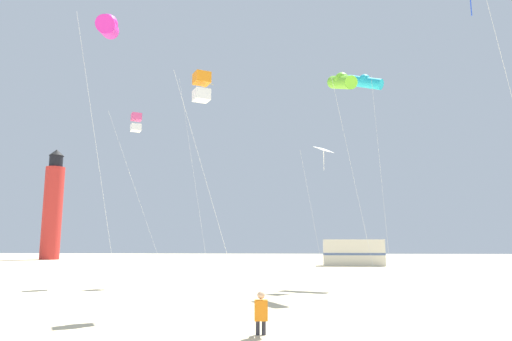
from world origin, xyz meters
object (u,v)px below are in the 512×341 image
kite_diamond_white (323,154)px  kite_tube_cyan (364,82)px  kite_box_rainbow (136,123)px  kite_diamond_gold (203,91)px  kite_tube_magenta (108,27)px  kite_tube_lime (342,82)px  kite_flyer_standing (261,313)px  lighthouse_distant (53,207)px  kite_box_orange (202,87)px  rv_van_cream (353,253)px

kite_diamond_white → kite_tube_cyan: bearing=48.5°
kite_box_rainbow → kite_diamond_gold: bearing=25.2°
kite_tube_magenta → kite_tube_lime: 12.13m
kite_flyer_standing → lighthouse_distant: lighthouse_distant is taller
kite_flyer_standing → kite_box_rainbow: (-8.80, 14.73, 9.27)m
kite_box_orange → lighthouse_distant: 59.05m
kite_box_rainbow → kite_diamond_white: bearing=-8.8°
kite_flyer_standing → kite_tube_lime: (3.61, 10.97, 10.24)m
kite_tube_cyan → rv_van_cream: size_ratio=2.07×
kite_diamond_gold → kite_tube_lime: bearing=-33.3°
kite_tube_cyan → rv_van_cream: (1.84, 21.51, -11.42)m
kite_tube_magenta → kite_diamond_gold: kite_diamond_gold is taller
rv_van_cream → kite_box_rainbow: bearing=-123.3°
kite_tube_cyan → kite_tube_magenta: bearing=-133.6°
kite_tube_magenta → rv_van_cream: size_ratio=1.76×
kite_diamond_gold → lighthouse_distant: size_ratio=0.80×
kite_tube_magenta → kite_diamond_white: bearing=45.6°
kite_tube_lime → kite_tube_magenta: bearing=-144.1°
kite_box_rainbow → kite_diamond_white: size_ratio=1.34×
kite_diamond_gold → kite_tube_cyan: (10.66, -0.14, 0.33)m
kite_tube_magenta → kite_box_orange: (3.59, 0.83, -2.27)m
kite_tube_magenta → kite_tube_lime: (9.83, 7.10, 0.11)m
kite_tube_lime → rv_van_cream: size_ratio=1.77×
kite_box_orange → kite_box_rainbow: bearing=121.6°
kite_diamond_gold → kite_tube_cyan: size_ratio=0.99×
rv_van_cream → kite_flyer_standing: bearing=-99.4°
kite_flyer_standing → kite_box_rainbow: kite_box_rainbow is taller
kite_tube_cyan → kite_box_rainbow: bearing=-173.4°
kite_tube_magenta → kite_diamond_gold: (1.31, 12.70, 1.73)m
kite_diamond_white → kite_tube_magenta: bearing=-134.4°
kite_diamond_white → kite_box_rainbow: bearing=171.2°
kite_tube_lime → kite_box_orange: bearing=-134.9°
kite_box_orange → kite_tube_lime: size_ratio=0.78×
kite_tube_lime → lighthouse_distant: size_ratio=0.69×
kite_flyer_standing → kite_diamond_white: kite_diamond_white is taller
kite_tube_magenta → kite_tube_lime: size_ratio=0.99×
kite_tube_lime → kite_flyer_standing: bearing=-108.2°
kite_flyer_standing → rv_van_cream: bearing=-106.5°
kite_tube_lime → kite_box_rainbow: bearing=163.1°
kite_diamond_white → kite_tube_lime: bearing=-64.9°
kite_tube_lime → kite_diamond_white: bearing=115.1°
kite_tube_lime → rv_van_cream: kite_tube_lime is taller
lighthouse_distant → rv_van_cream: bearing=-20.5°
kite_flyer_standing → kite_tube_magenta: bearing=-37.0°
kite_box_orange → kite_diamond_gold: 12.73m
kite_box_orange → lighthouse_distant: lighthouse_distant is taller
kite_box_rainbow → kite_tube_cyan: (14.55, 1.69, 2.92)m
rv_van_cream → kite_diamond_gold: bearing=-118.4°
kite_tube_cyan → lighthouse_distant: bearing=137.5°
kite_box_orange → rv_van_cream: size_ratio=1.39×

